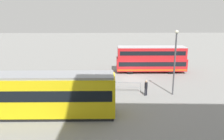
{
  "coord_description": "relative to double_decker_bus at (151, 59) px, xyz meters",
  "views": [
    {
      "loc": [
        3.52,
        28.68,
        8.28
      ],
      "look_at": [
        2.83,
        2.54,
        1.82
      ],
      "focal_mm": 35.61,
      "sensor_mm": 36.0,
      "label": 1
    }
  ],
  "objects": [
    {
      "name": "pedestrian_railing",
      "position": [
        5.95,
        8.6,
        -1.23
      ],
      "size": [
        6.27,
        0.65,
        1.08
      ],
      "color": "gray",
      "rests_on": "ground"
    },
    {
      "name": "double_decker_bus",
      "position": [
        0.0,
        0.0,
        0.0
      ],
      "size": [
        10.23,
        2.74,
        3.84
      ],
      "color": "red",
      "rests_on": "ground"
    },
    {
      "name": "street_lamp",
      "position": [
        -0.47,
        9.78,
        2.04
      ],
      "size": [
        0.36,
        0.36,
        6.85
      ],
      "color": "#4C4C51",
      "rests_on": "ground"
    },
    {
      "name": "pedestrian_near_railing",
      "position": [
        8.08,
        8.83,
        -0.94
      ],
      "size": [
        0.36,
        0.34,
        1.76
      ],
      "color": "black",
      "rests_on": "ground"
    },
    {
      "name": "tram_yellow",
      "position": [
        12.06,
        14.52,
        -0.08
      ],
      "size": [
        12.31,
        2.82,
        3.63
      ],
      "color": "yellow",
      "rests_on": "ground"
    },
    {
      "name": "ground_plane",
      "position": [
        3.12,
        3.46,
        -1.96
      ],
      "size": [
        160.0,
        160.0,
        0.0
      ],
      "primitive_type": "plane",
      "color": "gray"
    },
    {
      "name": "pedestrian_crossing",
      "position": [
        2.47,
        9.99,
        -1.01
      ],
      "size": [
        0.45,
        0.45,
        1.66
      ],
      "color": "black",
      "rests_on": "ground"
    },
    {
      "name": "info_sign",
      "position": [
        9.66,
        8.96,
        -0.31
      ],
      "size": [
        1.28,
        0.16,
        2.35
      ],
      "color": "slate",
      "rests_on": "ground"
    }
  ]
}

